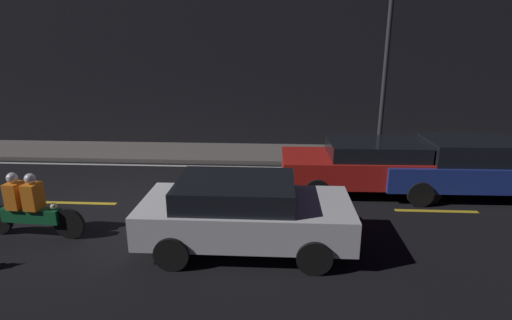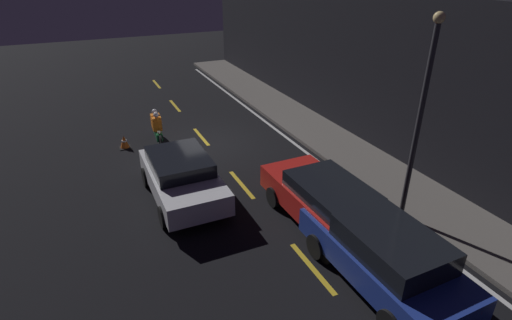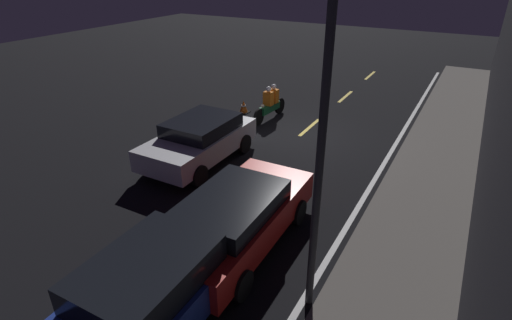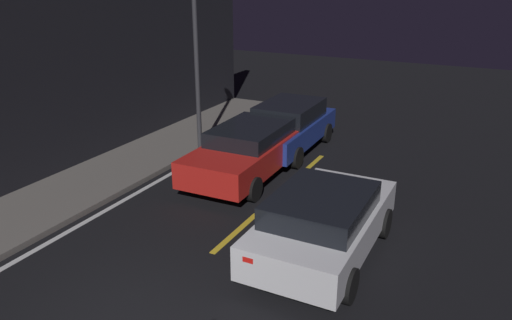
# 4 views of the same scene
# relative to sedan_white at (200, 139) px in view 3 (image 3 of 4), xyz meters

# --- Properties ---
(ground_plane) EXTENTS (56.00, 56.00, 0.00)m
(ground_plane) POSITION_rel_sedan_white_xyz_m (-3.45, 2.00, -0.77)
(ground_plane) COLOR black
(raised_curb) EXTENTS (28.00, 2.38, 0.14)m
(raised_curb) POSITION_rel_sedan_white_xyz_m (-3.45, 6.74, -0.70)
(raised_curb) COLOR #605B56
(raised_curb) RESTS_ON ground
(building_front) EXTENTS (28.00, 0.30, 5.86)m
(building_front) POSITION_rel_sedan_white_xyz_m (-3.45, 8.08, 2.16)
(building_front) COLOR black
(building_front) RESTS_ON ground
(lane_dash_a) EXTENTS (2.00, 0.14, 0.01)m
(lane_dash_a) POSITION_rel_sedan_white_xyz_m (-13.45, 2.00, -0.76)
(lane_dash_a) COLOR gold
(lane_dash_a) RESTS_ON ground
(lane_dash_b) EXTENTS (2.00, 0.14, 0.01)m
(lane_dash_b) POSITION_rel_sedan_white_xyz_m (-8.95, 2.00, -0.76)
(lane_dash_b) COLOR gold
(lane_dash_b) RESTS_ON ground
(lane_dash_c) EXTENTS (2.00, 0.14, 0.01)m
(lane_dash_c) POSITION_rel_sedan_white_xyz_m (-4.45, 2.00, -0.76)
(lane_dash_c) COLOR gold
(lane_dash_c) RESTS_ON ground
(lane_dash_d) EXTENTS (2.00, 0.14, 0.01)m
(lane_dash_d) POSITION_rel_sedan_white_xyz_m (0.05, 2.00, -0.76)
(lane_dash_d) COLOR gold
(lane_dash_d) RESTS_ON ground
(lane_dash_e) EXTENTS (2.00, 0.14, 0.01)m
(lane_dash_e) POSITION_rel_sedan_white_xyz_m (4.55, 2.00, -0.76)
(lane_dash_e) COLOR gold
(lane_dash_e) RESTS_ON ground
(lane_solid_kerb) EXTENTS (25.20, 0.14, 0.01)m
(lane_solid_kerb) POSITION_rel_sedan_white_xyz_m (-3.45, 5.30, -0.76)
(lane_solid_kerb) COLOR silver
(lane_solid_kerb) RESTS_ON ground
(sedan_white) EXTENTS (4.11, 2.04, 1.41)m
(sedan_white) POSITION_rel_sedan_white_xyz_m (0.00, 0.00, 0.00)
(sedan_white) COLOR silver
(sedan_white) RESTS_ON ground
(taxi_red) EXTENTS (4.55, 2.05, 1.41)m
(taxi_red) POSITION_rel_sedan_white_xyz_m (3.10, 3.31, 0.00)
(taxi_red) COLOR red
(taxi_red) RESTS_ON ground
(sedan_blue) EXTENTS (4.35, 2.00, 1.51)m
(sedan_blue) POSITION_rel_sedan_white_xyz_m (5.61, 3.20, 0.03)
(sedan_blue) COLOR navy
(sedan_blue) RESTS_ON ground
(motorcycle) EXTENTS (2.31, 0.41, 1.40)m
(motorcycle) POSITION_rel_sedan_white_xyz_m (-4.55, 0.20, -0.11)
(motorcycle) COLOR black
(motorcycle) RESTS_ON ground
(traffic_cone_near) EXTENTS (0.46, 0.46, 0.53)m
(traffic_cone_near) POSITION_rel_sedan_white_xyz_m (-4.65, -1.14, -0.51)
(traffic_cone_near) COLOR black
(traffic_cone_near) RESTS_ON ground
(street_lamp) EXTENTS (0.28, 0.28, 5.76)m
(street_lamp) POSITION_rel_sedan_white_xyz_m (3.88, 5.40, 2.47)
(street_lamp) COLOR #333338
(street_lamp) RESTS_ON ground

